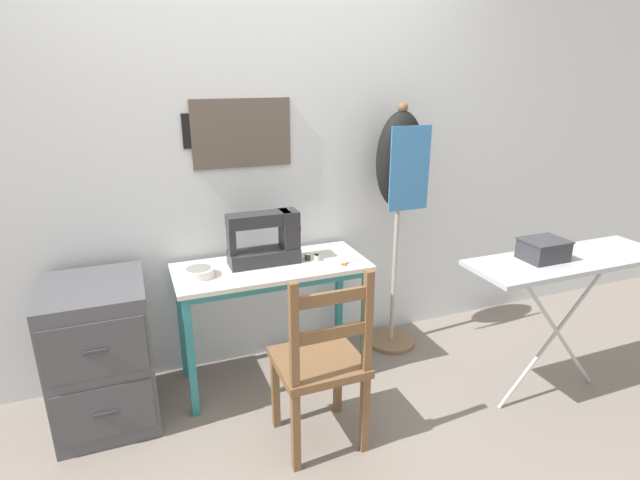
# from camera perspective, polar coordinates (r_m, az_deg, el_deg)

# --- Properties ---
(ground_plane) EXTENTS (14.00, 14.00, 0.00)m
(ground_plane) POSITION_cam_1_polar(r_m,az_deg,el_deg) (2.93, -3.79, -17.49)
(ground_plane) COLOR gray
(wall_back) EXTENTS (10.00, 0.07, 2.55)m
(wall_back) POSITION_cam_1_polar(r_m,az_deg,el_deg) (2.91, -7.54, 9.61)
(wall_back) COLOR silver
(wall_back) RESTS_ON ground_plane
(sewing_table) EXTENTS (1.07, 0.46, 0.71)m
(sewing_table) POSITION_cam_1_polar(r_m,az_deg,el_deg) (2.81, -5.42, -4.89)
(sewing_table) COLOR silver
(sewing_table) RESTS_ON ground_plane
(sewing_machine) EXTENTS (0.41, 0.16, 0.32)m
(sewing_machine) POSITION_cam_1_polar(r_m,az_deg,el_deg) (2.77, -6.02, 0.05)
(sewing_machine) COLOR #28282D
(sewing_machine) RESTS_ON sewing_table
(fabric_bowl) EXTENTS (0.17, 0.17, 0.05)m
(fabric_bowl) POSITION_cam_1_polar(r_m,az_deg,el_deg) (2.69, -13.67, -3.57)
(fabric_bowl) COLOR silver
(fabric_bowl) RESTS_ON sewing_table
(scissors) EXTENTS (0.15, 0.09, 0.01)m
(scissors) POSITION_cam_1_polar(r_m,az_deg,el_deg) (2.80, 3.28, -2.63)
(scissors) COLOR silver
(scissors) RESTS_ON sewing_table
(thread_spool_near_machine) EXTENTS (0.04, 0.04, 0.04)m
(thread_spool_near_machine) POSITION_cam_1_polar(r_m,az_deg,el_deg) (2.83, -1.43, -1.93)
(thread_spool_near_machine) COLOR black
(thread_spool_near_machine) RESTS_ON sewing_table
(thread_spool_mid_table) EXTENTS (0.04, 0.04, 0.04)m
(thread_spool_mid_table) POSITION_cam_1_polar(r_m,az_deg,el_deg) (2.82, -0.36, -2.04)
(thread_spool_mid_table) COLOR silver
(thread_spool_mid_table) RESTS_ON sewing_table
(wooden_chair) EXTENTS (0.40, 0.38, 0.93)m
(wooden_chair) POSITION_cam_1_polar(r_m,az_deg,el_deg) (2.39, 0.10, -13.97)
(wooden_chair) COLOR brown
(wooden_chair) RESTS_ON ground_plane
(filing_cabinet) EXTENTS (0.47, 0.54, 0.76)m
(filing_cabinet) POSITION_cam_1_polar(r_m,az_deg,el_deg) (2.80, -23.64, -11.83)
(filing_cabinet) COLOR #4C4C51
(filing_cabinet) RESTS_ON ground_plane
(dress_form) EXTENTS (0.32, 0.32, 1.56)m
(dress_form) POSITION_cam_1_polar(r_m,az_deg,el_deg) (3.04, 9.07, 7.11)
(dress_form) COLOR #846647
(dress_form) RESTS_ON ground_plane
(ironing_board) EXTENTS (1.10, 0.35, 0.83)m
(ironing_board) POSITION_cam_1_polar(r_m,az_deg,el_deg) (2.86, 26.49, -2.67)
(ironing_board) COLOR #ADB2B7
(ironing_board) RESTS_ON ground_plane
(storage_box) EXTENTS (0.22, 0.17, 0.11)m
(storage_box) POSITION_cam_1_polar(r_m,az_deg,el_deg) (2.74, 24.17, -1.00)
(storage_box) COLOR #333338
(storage_box) RESTS_ON ironing_board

